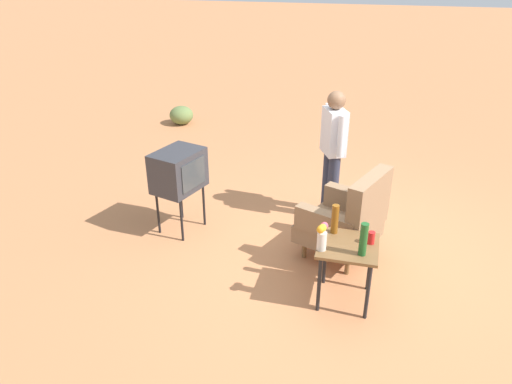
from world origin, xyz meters
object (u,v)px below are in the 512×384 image
object	(u,v)px
soda_can_red	(371,238)
flower_vase	(322,235)
tv_on_stand	(179,171)
bottle_tall_amber	(335,219)
armchair	(348,219)
side_table	(347,253)
bottle_wine_green	(363,239)
person_standing	(333,147)

from	to	relation	value
soda_can_red	flower_vase	xyz separation A→B (m)	(0.22, -0.44, 0.09)
tv_on_stand	bottle_tall_amber	distance (m)	2.03
armchair	bottle_tall_amber	size ratio (longest dim) A/B	3.53
armchair	side_table	bearing A→B (deg)	4.20
armchair	side_table	size ratio (longest dim) A/B	1.66
tv_on_stand	bottle_tall_amber	bearing A→B (deg)	69.90
bottle_tall_amber	flower_vase	bearing A→B (deg)	-13.89
bottle_wine_green	flower_vase	size ratio (longest dim) A/B	1.21
armchair	flower_vase	world-z (taller)	armchair
tv_on_stand	armchair	bearing A→B (deg)	86.06
side_table	person_standing	distance (m)	1.79
soda_can_red	flower_vase	distance (m)	0.50
armchair	flower_vase	distance (m)	0.95
person_standing	tv_on_stand	bearing A→B (deg)	-64.19
soda_can_red	side_table	bearing A→B (deg)	-69.38
armchair	tv_on_stand	bearing A→B (deg)	-93.94
armchair	bottle_tall_amber	xyz separation A→B (m)	(0.56, -0.10, 0.29)
person_standing	bottle_tall_amber	distance (m)	1.54
person_standing	bottle_wine_green	bearing A→B (deg)	14.67
bottle_tall_amber	flower_vase	xyz separation A→B (m)	(0.33, -0.08, -0.00)
side_table	bottle_tall_amber	distance (m)	0.35
bottle_wine_green	armchair	bearing A→B (deg)	-168.09
armchair	flower_vase	size ratio (longest dim) A/B	4.00
person_standing	soda_can_red	world-z (taller)	person_standing
person_standing	soda_can_red	distance (m)	1.74
person_standing	bottle_tall_amber	xyz separation A→B (m)	(1.52, 0.20, -0.15)
person_standing	bottle_tall_amber	size ratio (longest dim) A/B	5.47
person_standing	soda_can_red	bearing A→B (deg)	18.69
person_standing	side_table	bearing A→B (deg)	11.63
tv_on_stand	soda_can_red	size ratio (longest dim) A/B	8.44
side_table	soda_can_red	xyz separation A→B (m)	(-0.08, 0.20, 0.16)
soda_can_red	flower_vase	world-z (taller)	flower_vase
bottle_tall_amber	bottle_wine_green	bearing A→B (deg)	41.73
bottle_wine_green	soda_can_red	distance (m)	0.24
bottle_wine_green	flower_vase	bearing A→B (deg)	-88.90
side_table	person_standing	size ratio (longest dim) A/B	0.39
tv_on_stand	bottle_wine_green	world-z (taller)	tv_on_stand
bottle_wine_green	soda_can_red	bearing A→B (deg)	161.57
tv_on_stand	bottle_tall_amber	size ratio (longest dim) A/B	3.43
armchair	tv_on_stand	xyz separation A→B (m)	(-0.14, -2.01, 0.28)
person_standing	flower_vase	xyz separation A→B (m)	(1.85, 0.12, -0.15)
person_standing	flower_vase	world-z (taller)	person_standing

